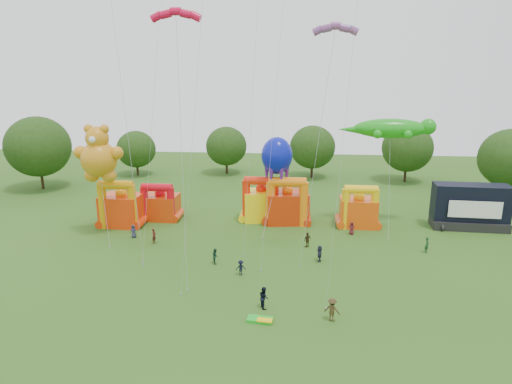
# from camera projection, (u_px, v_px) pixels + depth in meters

# --- Properties ---
(ground) EXTENTS (160.00, 160.00, 0.00)m
(ground) POSITION_uv_depth(u_px,v_px,m) (222.00, 353.00, 31.96)
(ground) COLOR #2E5518
(ground) RESTS_ON ground
(tree_ring) EXTENTS (122.58, 124.67, 12.07)m
(tree_ring) POSITION_uv_depth(u_px,v_px,m) (205.00, 266.00, 31.03)
(tree_ring) COLOR #352314
(tree_ring) RESTS_ON ground
(bouncy_castle_0) EXTENTS (5.14, 4.25, 6.18)m
(bouncy_castle_0) POSITION_uv_depth(u_px,v_px,m) (121.00, 208.00, 57.70)
(bouncy_castle_0) COLOR red
(bouncy_castle_0) RESTS_ON ground
(bouncy_castle_1) EXTENTS (4.64, 3.79, 5.15)m
(bouncy_castle_1) POSITION_uv_depth(u_px,v_px,m) (160.00, 205.00, 60.18)
(bouncy_castle_1) COLOR red
(bouncy_castle_1) RESTS_ON ground
(bouncy_castle_2) EXTENTS (5.35, 4.63, 6.14)m
(bouncy_castle_2) POSITION_uv_depth(u_px,v_px,m) (261.00, 203.00, 59.83)
(bouncy_castle_2) COLOR yellow
(bouncy_castle_2) RESTS_ON ground
(bouncy_castle_3) EXTENTS (5.79, 4.88, 6.32)m
(bouncy_castle_3) POSITION_uv_depth(u_px,v_px,m) (287.00, 205.00, 58.85)
(bouncy_castle_3) COLOR red
(bouncy_castle_3) RESTS_ON ground
(bouncy_castle_4) EXTENTS (4.64, 3.76, 5.62)m
(bouncy_castle_4) POSITION_uv_depth(u_px,v_px,m) (358.00, 210.00, 57.48)
(bouncy_castle_4) COLOR #ED4D0C
(bouncy_castle_4) RESTS_ON ground
(stage_trailer) EXTENTS (9.13, 3.87, 5.63)m
(stage_trailer) POSITION_uv_depth(u_px,v_px,m) (470.00, 207.00, 56.71)
(stage_trailer) COLOR black
(stage_trailer) RESTS_ON ground
(teddy_bear_kite) EXTENTS (5.86, 6.31, 13.35)m
(teddy_bear_kite) POSITION_uv_depth(u_px,v_px,m) (101.00, 179.00, 52.42)
(teddy_bear_kite) COLOR orange
(teddy_bear_kite) RESTS_ON ground
(gecko_kite) EXTENTS (11.92, 8.84, 13.59)m
(gecko_kite) POSITION_uv_depth(u_px,v_px,m) (390.00, 155.00, 55.62)
(gecko_kite) COLOR #1A9E16
(gecko_kite) RESTS_ON ground
(octopus_kite) EXTENTS (3.89, 7.90, 11.32)m
(octopus_kite) POSITION_uv_depth(u_px,v_px,m) (274.00, 178.00, 56.37)
(octopus_kite) COLOR #0B16AB
(octopus_kite) RESTS_ON ground
(parafoil_kites) EXTENTS (26.65, 11.72, 32.51)m
(parafoil_kites) POSITION_uv_depth(u_px,v_px,m) (160.00, 119.00, 44.16)
(parafoil_kites) COLOR red
(parafoil_kites) RESTS_ON ground
(diamond_kites) EXTENTS (20.84, 17.10, 44.31)m
(diamond_kites) POSITION_uv_depth(u_px,v_px,m) (240.00, 101.00, 42.86)
(diamond_kites) COLOR #E0470A
(diamond_kites) RESTS_ON ground
(folded_kite_bundle) EXTENTS (2.10, 1.28, 0.31)m
(folded_kite_bundle) POSITION_uv_depth(u_px,v_px,m) (260.00, 320.00, 35.94)
(folded_kite_bundle) COLOR green
(folded_kite_bundle) RESTS_ON ground
(spectator_0) EXTENTS (0.83, 0.59, 1.59)m
(spectator_0) POSITION_uv_depth(u_px,v_px,m) (133.00, 231.00, 53.80)
(spectator_0) COLOR #292C44
(spectator_0) RESTS_ON ground
(spectator_1) EXTENTS (0.52, 0.70, 1.76)m
(spectator_1) POSITION_uv_depth(u_px,v_px,m) (154.00, 236.00, 52.09)
(spectator_1) COLOR #4F1916
(spectator_1) RESTS_ON ground
(spectator_2) EXTENTS (0.79, 0.91, 1.63)m
(spectator_2) POSITION_uv_depth(u_px,v_px,m) (215.00, 256.00, 46.58)
(spectator_2) COLOR #183C29
(spectator_2) RESTS_ON ground
(spectator_3) EXTENTS (1.09, 0.79, 1.52)m
(spectator_3) POSITION_uv_depth(u_px,v_px,m) (241.00, 268.00, 43.93)
(spectator_3) COLOR black
(spectator_3) RESTS_ON ground
(spectator_4) EXTENTS (1.04, 1.01, 1.74)m
(spectator_4) POSITION_uv_depth(u_px,v_px,m) (307.00, 240.00, 50.90)
(spectator_4) COLOR #372B16
(spectator_4) RESTS_ON ground
(spectator_5) EXTENTS (0.51, 1.60, 1.73)m
(spectator_5) POSITION_uv_depth(u_px,v_px,m) (320.00, 254.00, 47.06)
(spectator_5) COLOR #202136
(spectator_5) RESTS_ON ground
(spectator_6) EXTENTS (0.88, 0.68, 1.59)m
(spectator_6) POSITION_uv_depth(u_px,v_px,m) (352.00, 228.00, 54.83)
(spectator_6) COLOR #55181F
(spectator_6) RESTS_ON ground
(spectator_7) EXTENTS (0.67, 0.77, 1.77)m
(spectator_7) POSITION_uv_depth(u_px,v_px,m) (427.00, 245.00, 49.34)
(spectator_7) COLOR #1A4322
(spectator_7) RESTS_ON ground
(spectator_8) EXTENTS (1.02, 1.12, 1.87)m
(spectator_8) POSITION_uv_depth(u_px,v_px,m) (264.00, 297.00, 37.81)
(spectator_8) COLOR black
(spectator_8) RESTS_ON ground
(spectator_9) EXTENTS (1.41, 1.08, 1.93)m
(spectator_9) POSITION_uv_depth(u_px,v_px,m) (332.00, 310.00, 35.81)
(spectator_9) COLOR #3D3018
(spectator_9) RESTS_ON ground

